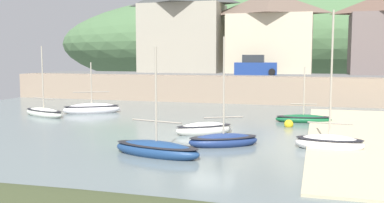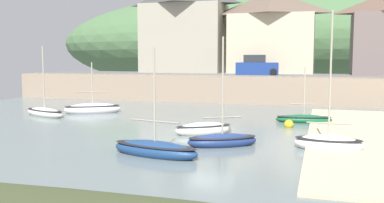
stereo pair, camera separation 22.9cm
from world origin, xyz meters
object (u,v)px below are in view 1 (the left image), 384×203
Objects in this scene: waterfront_building_left at (183,27)px; mooring_buoy at (289,124)px; waterfront_building_centre at (270,32)px; sailboat_far_left at (92,109)px; dinghy_open_wooden at (156,149)px; sailboat_tall_mast at (204,129)px; fishing_boat_green at (223,140)px; sailboat_white_hull at (303,119)px; rowboat_small_beached at (44,112)px; parked_car_near_slipway at (255,67)px; sailboat_blue_trim at (329,143)px.

mooring_buoy is (13.17, -20.91, -7.32)m from waterfront_building_left.
waterfront_building_centre is 22.49m from sailboat_far_left.
dinghy_open_wooden reaches higher than sailboat_tall_mast.
sailboat_far_left reaches higher than sailboat_tall_mast.
sailboat_white_hull is (3.46, 8.72, -0.04)m from fishing_boat_green.
rowboat_small_beached is 1.21× the size of parked_car_near_slipway.
waterfront_building_centre reaches higher than parked_car_near_slipway.
fishing_boat_green reaches higher than parked_car_near_slipway.
dinghy_open_wooden is 1.49× the size of sailboat_tall_mast.
mooring_buoy is (4.32, -16.41, -3.04)m from parked_car_near_slipway.
sailboat_blue_trim is at bearing -69.50° from mooring_buoy.
waterfront_building_centre is at bearing 79.32° from rowboat_small_beached.
sailboat_blue_trim is 6.89m from sailboat_tall_mast.
dinghy_open_wooden is at bearing -149.74° from sailboat_blue_trim.
waterfront_building_left is 1.53× the size of sailboat_blue_trim.
parked_car_near_slipway is at bearing 74.53° from rowboat_small_beached.
sailboat_tall_mast is (-6.53, 2.19, -0.05)m from sailboat_blue_trim.
sailboat_blue_trim is 4.90m from fishing_boat_green.
sailboat_blue_trim is at bearing -23.01° from fishing_boat_green.
waterfront_building_centre is at bearing 52.47° from sailboat_tall_mast.
sailboat_white_hull is (17.86, 2.27, -0.05)m from rowboat_small_beached.
sailboat_far_left is at bearing 141.63° from dinghy_open_wooden.
sailboat_far_left is (-9.62, 11.83, 0.03)m from dinghy_open_wooden.
waterfront_building_left is 2.69× the size of sailboat_white_hull.
mooring_buoy is (17.08, -0.03, -0.09)m from rowboat_small_beached.
dinghy_open_wooden is 1.15× the size of parked_car_near_slipway.
sailboat_far_left is at bearing 170.25° from mooring_buoy.
sailboat_blue_trim reaches higher than parked_car_near_slipway.
sailboat_blue_trim is 7.99m from dinghy_open_wooden.
sailboat_far_left is (-1.47, -18.39, -7.19)m from waterfront_building_left.
parked_car_near_slipway is at bearing -26.96° from waterfront_building_left.
waterfront_building_left is at bearing 124.52° from sailboat_blue_trim.
waterfront_building_centre reaches higher than sailboat_blue_trim.
rowboat_small_beached is at bearing -166.76° from sailboat_far_left.
sailboat_far_left reaches higher than sailboat_white_hull.
fishing_boat_green reaches higher than mooring_buoy.
fishing_boat_green is 1.10× the size of dinghy_open_wooden.
sailboat_white_hull is 12.98m from dinghy_open_wooden.
sailboat_far_left is (2.44, 2.48, 0.04)m from rowboat_small_beached.
sailboat_far_left is 17.54m from parked_car_near_slipway.
sailboat_blue_trim reaches higher than sailboat_tall_mast.
sailboat_blue_trim is 18.80m from sailboat_far_left.
rowboat_small_beached is 3.49m from sailboat_far_left.
waterfront_building_left is 2.06× the size of dinghy_open_wooden.
fishing_boat_green is at bearing -68.96° from sailboat_far_left.
dinghy_open_wooden is at bearing -74.90° from waterfront_building_left.
waterfront_building_left reaches higher than waterfront_building_centre.
dinghy_open_wooden reaches higher than sailboat_white_hull.
sailboat_blue_trim is 1.76× the size of sailboat_white_hull.
fishing_boat_green is 9.38m from sailboat_white_hull.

